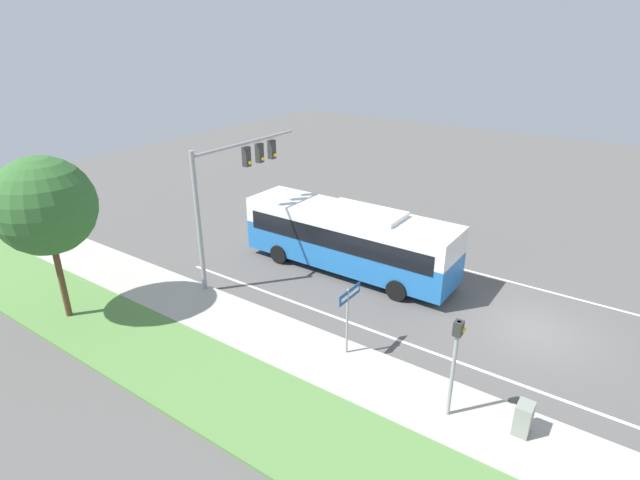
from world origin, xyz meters
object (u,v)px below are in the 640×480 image
Objects in this scene: bus at (349,236)px; signal_gantry at (234,178)px; utility_cabinet at (523,418)px; pedestrian_signal at (455,355)px; street_sign at (348,309)px.

signal_gantry reaches higher than bus.
utility_cabinet is at bearing -102.66° from signal_gantry.
bus is 10.56× the size of utility_cabinet.
pedestrian_signal reaches higher than street_sign.
utility_cabinet is (-3.11, -13.87, -4.05)m from signal_gantry.
street_sign is (0.96, 4.16, -0.39)m from pedestrian_signal.
bus is at bearing -53.43° from signal_gantry.
signal_gantry is 6.64× the size of utility_cabinet.
signal_gantry is 14.78m from utility_cabinet.
pedestrian_signal reaches higher than bus.
bus is 1.59× the size of signal_gantry.
pedestrian_signal is at bearing 104.02° from utility_cabinet.
street_sign reaches higher than utility_cabinet.
signal_gantry is at bearing 73.04° from pedestrian_signal.
bus reaches higher than street_sign.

